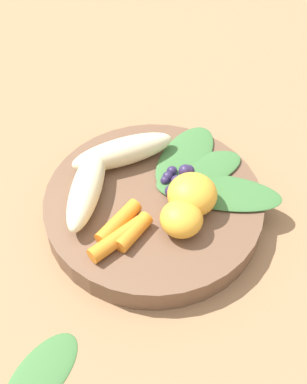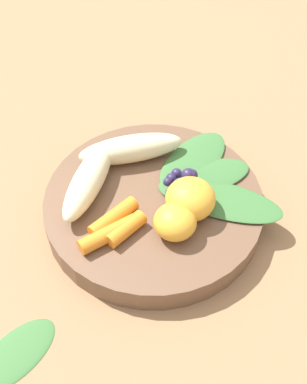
% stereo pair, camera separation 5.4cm
% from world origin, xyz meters
% --- Properties ---
extents(ground_plane, '(2.40, 2.40, 0.00)m').
position_xyz_m(ground_plane, '(0.00, 0.00, 0.00)').
color(ground_plane, '#99704C').
extents(bowl, '(0.24, 0.24, 0.03)m').
position_xyz_m(bowl, '(0.00, 0.00, 0.01)').
color(bowl, brown).
rests_on(bowl, ground_plane).
extents(banana_peeled_left, '(0.07, 0.12, 0.03)m').
position_xyz_m(banana_peeled_left, '(-0.06, -0.03, 0.04)').
color(banana_peeled_left, beige).
rests_on(banana_peeled_left, bowl).
extents(banana_peeled_right, '(0.10, 0.11, 0.03)m').
position_xyz_m(banana_peeled_right, '(-0.06, 0.03, 0.04)').
color(banana_peeled_right, beige).
rests_on(banana_peeled_right, bowl).
extents(orange_segment_near, '(0.05, 0.05, 0.04)m').
position_xyz_m(orange_segment_near, '(0.04, 0.01, 0.05)').
color(orange_segment_near, '#F4A833').
rests_on(orange_segment_near, bowl).
extents(orange_segment_far, '(0.04, 0.04, 0.03)m').
position_xyz_m(orange_segment_far, '(0.04, -0.02, 0.04)').
color(orange_segment_far, '#F4A833').
rests_on(orange_segment_far, bowl).
extents(carrot_front, '(0.02, 0.06, 0.02)m').
position_xyz_m(carrot_front, '(-0.01, -0.05, 0.04)').
color(carrot_front, orange).
rests_on(carrot_front, bowl).
extents(carrot_mid_left, '(0.03, 0.06, 0.02)m').
position_xyz_m(carrot_mid_left, '(0.00, -0.07, 0.04)').
color(carrot_mid_left, orange).
rests_on(carrot_mid_left, bowl).
extents(carrot_mid_right, '(0.02, 0.05, 0.02)m').
position_xyz_m(carrot_mid_right, '(0.01, -0.05, 0.04)').
color(carrot_mid_right, orange).
rests_on(carrot_mid_right, bowl).
extents(blueberry_pile, '(0.03, 0.04, 0.03)m').
position_xyz_m(blueberry_pile, '(0.01, 0.03, 0.04)').
color(blueberry_pile, '#2D234C').
rests_on(blueberry_pile, bowl).
extents(kale_leaf_left, '(0.15, 0.10, 0.01)m').
position_xyz_m(kale_leaf_left, '(0.06, 0.04, 0.03)').
color(kale_leaf_left, '#3D7038').
rests_on(kale_leaf_left, bowl).
extents(kale_leaf_right, '(0.09, 0.11, 0.01)m').
position_xyz_m(kale_leaf_right, '(0.03, 0.06, 0.03)').
color(kale_leaf_right, '#3D7038').
rests_on(kale_leaf_right, bowl).
extents(kale_leaf_rear, '(0.06, 0.11, 0.01)m').
position_xyz_m(kale_leaf_rear, '(0.00, 0.07, 0.03)').
color(kale_leaf_rear, '#3D7038').
rests_on(kale_leaf_rear, bowl).
extents(kale_leaf_stray, '(0.05, 0.09, 0.01)m').
position_xyz_m(kale_leaf_stray, '(0.01, -0.21, 0.00)').
color(kale_leaf_stray, '#3D7038').
rests_on(kale_leaf_stray, ground_plane).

